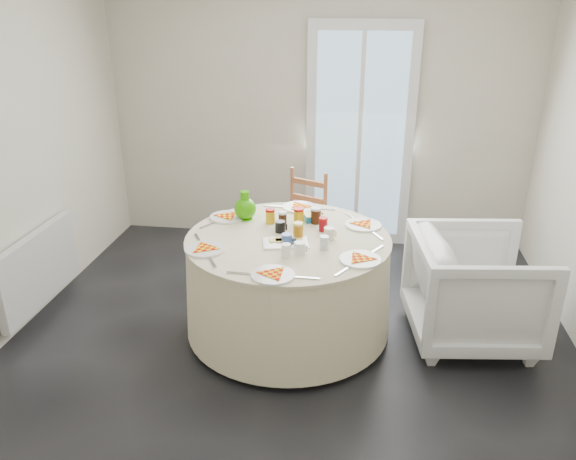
# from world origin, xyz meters

# --- Properties ---
(floor) EXTENTS (4.00, 4.00, 0.00)m
(floor) POSITION_xyz_m (0.00, 0.00, 0.00)
(floor) COLOR black
(floor) RESTS_ON ground
(wall_back) EXTENTS (4.00, 0.02, 2.60)m
(wall_back) POSITION_xyz_m (0.00, 2.00, 1.30)
(wall_back) COLOR #BCB5A3
(wall_back) RESTS_ON floor
(glass_door) EXTENTS (1.00, 0.08, 2.10)m
(glass_door) POSITION_xyz_m (0.40, 1.95, 1.05)
(glass_door) COLOR silver
(glass_door) RESTS_ON floor
(radiator) EXTENTS (0.07, 1.00, 0.55)m
(radiator) POSITION_xyz_m (-1.94, 0.20, 0.38)
(radiator) COLOR silver
(radiator) RESTS_ON floor
(table) EXTENTS (1.46, 1.46, 0.74)m
(table) POSITION_xyz_m (-0.04, 0.21, 0.38)
(table) COLOR beige
(table) RESTS_ON floor
(wooden_chair) EXTENTS (0.52, 0.51, 0.89)m
(wooden_chair) POSITION_xyz_m (-0.08, 1.24, 0.47)
(wooden_chair) COLOR #A15936
(wooden_chair) RESTS_ON floor
(armchair) EXTENTS (0.89, 0.93, 0.87)m
(armchair) POSITION_xyz_m (1.27, 0.30, 0.39)
(armchair) COLOR white
(armchair) RESTS_ON floor
(place_settings) EXTENTS (1.45, 1.45, 0.03)m
(place_settings) POSITION_xyz_m (-0.04, 0.21, 0.77)
(place_settings) COLOR white
(place_settings) RESTS_ON table
(jar_cluster) EXTENTS (0.46, 0.24, 0.13)m
(jar_cluster) POSITION_xyz_m (-0.01, 0.41, 0.82)
(jar_cluster) COLOR #936111
(jar_cluster) RESTS_ON table
(butter_tub) EXTENTS (0.16, 0.14, 0.05)m
(butter_tub) POSITION_xyz_m (0.11, 0.55, 0.79)
(butter_tub) COLOR #0A699B
(butter_tub) RESTS_ON table
(green_pitcher) EXTENTS (0.21, 0.21, 0.21)m
(green_pitcher) POSITION_xyz_m (-0.40, 0.51, 0.87)
(green_pitcher) COLOR #309A03
(green_pitcher) RESTS_ON table
(cheese_platter) EXTENTS (0.33, 0.25, 0.04)m
(cheese_platter) POSITION_xyz_m (-0.04, 0.10, 0.77)
(cheese_platter) COLOR white
(cheese_platter) RESTS_ON table
(mugs_glasses) EXTENTS (0.68, 0.68, 0.10)m
(mugs_glasses) POSITION_xyz_m (0.08, 0.18, 0.81)
(mugs_glasses) COLOR gray
(mugs_glasses) RESTS_ON table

